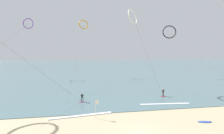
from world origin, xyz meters
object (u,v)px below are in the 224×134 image
at_px(kite_violet, 28,24).
at_px(kite_ivory, 133,17).
at_px(kite_charcoal, 169,32).
at_px(surfboard_spare, 205,122).
at_px(kite_amber, 84,25).
at_px(surfer_crimson, 163,93).
at_px(beach_flag, 96,106).
at_px(surfer_magenta, 82,98).

bearing_deg(kite_violet, kite_ivory, 94.03).
xyz_separation_m(kite_charcoal, kite_violet, (-54.73, 6.60, 2.93)).
xyz_separation_m(kite_charcoal, surfboard_spare, (-16.13, -38.25, -17.78)).
xyz_separation_m(kite_amber, surfboard_spare, (17.66, -45.79, -21.12)).
xyz_separation_m(kite_charcoal, kite_amber, (-33.80, 7.54, 3.35)).
distance_m(surfer_crimson, kite_charcoal, 35.36).
bearing_deg(kite_amber, surfer_crimson, -81.94).
xyz_separation_m(kite_amber, beach_flag, (3.28, -42.46, -19.38)).
distance_m(kite_ivory, surfboard_spare, 26.81).
distance_m(surfer_magenta, surfboard_spare, 19.83).
distance_m(surfer_magenta, kite_ivory, 22.94).
relative_size(surfer_magenta, kite_amber, 0.05).
xyz_separation_m(kite_violet, surfboard_spare, (38.59, -44.86, -20.70)).
relative_size(surfer_crimson, kite_ivory, 0.08).
xyz_separation_m(kite_ivory, kite_amber, (-13.14, 26.64, 2.91)).
distance_m(kite_charcoal, beach_flag, 49.07).
distance_m(surfer_crimson, kite_ivory, 19.53).
bearing_deg(kite_ivory, kite_charcoal, -2.02).
distance_m(kite_amber, kite_violet, 20.96).
bearing_deg(kite_violet, kite_charcoal, 124.19).
distance_m(kite_amber, surfboard_spare, 53.43).
relative_size(surfer_crimson, surfboard_spare, 0.87).
xyz_separation_m(surfer_magenta, surfer_crimson, (16.88, 1.09, 0.00)).
bearing_deg(surfer_magenta, kite_ivory, 33.36).
bearing_deg(surfer_crimson, surfer_magenta, 104.97).
relative_size(kite_charcoal, beach_flag, 12.12).
height_order(surfer_crimson, kite_amber, kite_amber).
height_order(kite_amber, surfboard_spare, kite_amber).
bearing_deg(kite_amber, surfer_magenta, -108.00).
height_order(surfer_crimson, beach_flag, beach_flag).
xyz_separation_m(kite_ivory, beach_flag, (-9.85, -15.82, -16.47)).
bearing_deg(beach_flag, kite_charcoal, 48.86).
xyz_separation_m(surfer_crimson, surfboard_spare, (-0.14, -11.69, -0.78)).
distance_m(surfer_magenta, kite_violet, 45.26).
distance_m(surfer_crimson, kite_violet, 54.75).
bearing_deg(surfer_crimson, surfboard_spare, -169.41).
relative_size(kite_ivory, kite_amber, 0.55).
relative_size(kite_charcoal, kite_amber, 0.88).
xyz_separation_m(surfer_crimson, kite_charcoal, (15.99, 26.56, 17.00)).
xyz_separation_m(kite_charcoal, beach_flag, (-30.51, -34.93, -16.03)).
bearing_deg(kite_violet, kite_amber, 133.62).
xyz_separation_m(surfboard_spare, beach_flag, (-14.38, 3.33, 1.75)).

